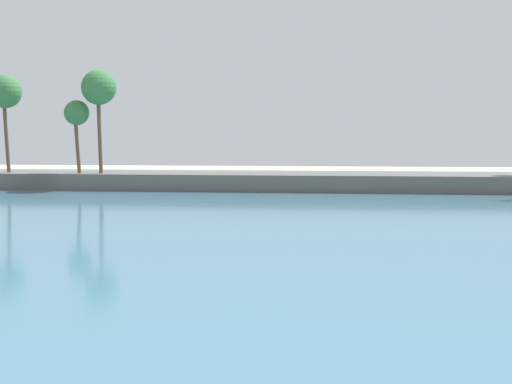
% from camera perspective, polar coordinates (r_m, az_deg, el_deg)
% --- Properties ---
extents(sea, '(220.00, 105.07, 0.06)m').
position_cam_1_polar(sea, '(64.52, 3.73, -0.81)').
color(sea, teal).
rests_on(sea, ground).
extents(palm_headland, '(116.09, 6.00, 13.27)m').
position_cam_1_polar(palm_headland, '(76.97, 1.70, 1.81)').
color(palm_headland, '#605B54').
rests_on(palm_headland, ground).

